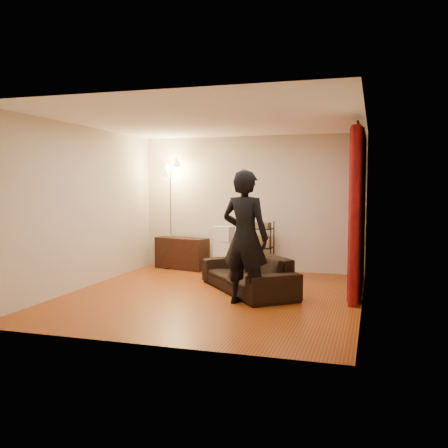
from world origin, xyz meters
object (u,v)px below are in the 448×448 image
(media_cabinet, at_px, (182,253))
(floor_lamp, at_px, (171,215))
(sofa, at_px, (247,273))
(person, at_px, (245,238))
(storage_boxes, at_px, (224,249))
(wire_shelf, at_px, (261,248))

(media_cabinet, relative_size, floor_lamp, 0.50)
(sofa, relative_size, person, 1.08)
(floor_lamp, bearing_deg, sofa, -40.30)
(floor_lamp, bearing_deg, media_cabinet, 2.01)
(person, relative_size, floor_lamp, 0.88)
(person, bearing_deg, storage_boxes, -54.90)
(sofa, bearing_deg, person, -27.17)
(person, bearing_deg, floor_lamp, -37.10)
(media_cabinet, height_order, floor_lamp, floor_lamp)
(media_cabinet, bearing_deg, person, -39.07)
(storage_boxes, bearing_deg, wire_shelf, -2.03)
(person, distance_m, floor_lamp, 3.46)
(sofa, relative_size, media_cabinet, 1.91)
(wire_shelf, bearing_deg, sofa, -106.02)
(sofa, xyz_separation_m, storage_boxes, (-0.91, 1.72, 0.15))
(person, xyz_separation_m, floor_lamp, (-2.26, 2.61, 0.14))
(person, height_order, wire_shelf, person)
(sofa, bearing_deg, storage_boxes, 169.24)
(sofa, xyz_separation_m, floor_lamp, (-2.08, 1.77, 0.80))
(storage_boxes, bearing_deg, media_cabinet, 176.30)
(sofa, distance_m, storage_boxes, 1.95)
(sofa, height_order, person, person)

